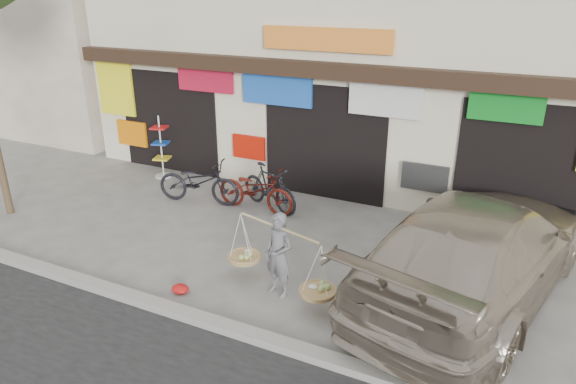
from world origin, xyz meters
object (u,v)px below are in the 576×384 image
at_px(bike_0, 199,182).
at_px(suv, 478,248).
at_px(bike_2, 255,190).
at_px(bike_1, 270,187).
at_px(display_rack, 162,153).
at_px(street_vendor, 279,259).

bearing_deg(bike_0, suv, -111.87).
relative_size(bike_0, bike_2, 1.04).
distance_m(bike_0, bike_1, 1.71).
xyz_separation_m(bike_0, bike_1, (1.66, 0.41, -0.00)).
height_order(bike_0, bike_1, bike_0).
height_order(bike_0, suv, suv).
bearing_deg(bike_2, display_rack, 77.71).
bearing_deg(street_vendor, bike_0, 157.97).
bearing_deg(bike_0, display_rack, 50.55).
relative_size(bike_1, display_rack, 1.04).
height_order(bike_2, display_rack, display_rack).
distance_m(bike_0, display_rack, 2.17).
distance_m(street_vendor, display_rack, 6.47).
relative_size(street_vendor, bike_2, 1.11).
height_order(bike_2, suv, suv).
bearing_deg(display_rack, street_vendor, -34.61).
bearing_deg(street_vendor, suv, 41.38).
bearing_deg(suv, bike_0, 2.80).
distance_m(street_vendor, bike_1, 3.52).
bearing_deg(suv, display_rack, -1.59).
xyz_separation_m(bike_1, bike_2, (-0.25, -0.23, -0.02)).
xyz_separation_m(street_vendor, bike_1, (-1.77, 3.05, -0.14)).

